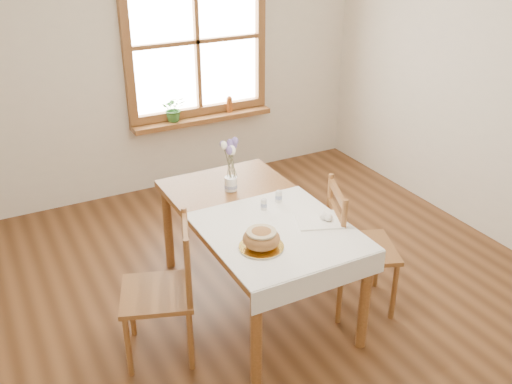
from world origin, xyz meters
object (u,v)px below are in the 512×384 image
Objects in this scene: chair_left at (157,291)px; chair_right at (362,247)px; dining_table at (256,223)px; bread_plate at (261,247)px; flower_vase at (231,185)px.

chair_right reaches higher than chair_left.
bread_plate reaches higher than dining_table.
bread_plate is (-0.84, -0.07, 0.29)m from chair_right.
flower_vase is at bearing 91.82° from dining_table.
chair_left is 9.28× the size of flower_vase.
dining_table is 0.39m from flower_vase.
dining_table is at bearing 122.05° from chair_left.
flower_vase reaches higher than dining_table.
flower_vase is (-0.66, 0.73, 0.32)m from chair_right.
chair_right is 0.89m from bread_plate.
chair_left reaches higher than bread_plate.
chair_left is at bearing -145.13° from flower_vase.
bread_plate is 0.83m from flower_vase.
flower_vase is at bearing 77.15° from bread_plate.
chair_right reaches higher than dining_table.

